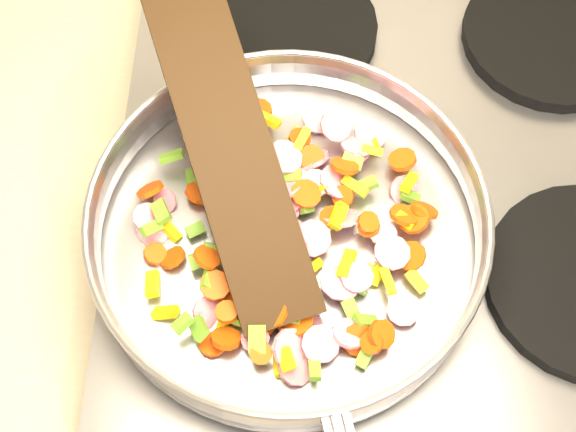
{
  "coord_description": "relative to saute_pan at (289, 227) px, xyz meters",
  "views": [
    {
      "loc": [
        -0.82,
        1.24,
        1.61
      ],
      "look_at": [
        -0.83,
        1.55,
        1.0
      ],
      "focal_mm": 50.0,
      "sensor_mm": 36.0,
      "label": 1
    }
  ],
  "objects": [
    {
      "name": "cooktop",
      "position": [
        0.13,
        0.11,
        -0.07
      ],
      "size": [
        0.6,
        0.6,
        0.04
      ],
      "primitive_type": "cube",
      "color": "#939399",
      "rests_on": "counter_top"
    },
    {
      "name": "grate_fl",
      "position": [
        -0.01,
        -0.03,
        -0.04
      ],
      "size": [
        0.19,
        0.19,
        0.02
      ],
      "primitive_type": "cylinder",
      "color": "black",
      "rests_on": "cooktop"
    },
    {
      "name": "grate_bl",
      "position": [
        -0.01,
        0.25,
        -0.04
      ],
      "size": [
        0.19,
        0.19,
        0.02
      ],
      "primitive_type": "cylinder",
      "color": "black",
      "rests_on": "cooktop"
    },
    {
      "name": "grate_br",
      "position": [
        0.27,
        0.25,
        -0.04
      ],
      "size": [
        0.19,
        0.19,
        0.02
      ],
      "primitive_type": "cylinder",
      "color": "black",
      "rests_on": "cooktop"
    },
    {
      "name": "saute_pan",
      "position": [
        0.0,
        0.0,
        0.0
      ],
      "size": [
        0.39,
        0.55,
        0.05
      ],
      "rotation": [
        0.0,
        0.0,
        0.24
      ],
      "color": "#9E9EA5",
      "rests_on": "grate_fl"
    },
    {
      "name": "vegetable_heap",
      "position": [
        0.0,
        -0.0,
        -0.01
      ],
      "size": [
        0.28,
        0.29,
        0.05
      ],
      "color": "yellow",
      "rests_on": "saute_pan"
    },
    {
      "name": "wooden_spatula",
      "position": [
        -0.05,
        0.05,
        0.04
      ],
      "size": [
        0.17,
        0.31,
        0.11
      ],
      "primitive_type": "cube",
      "rotation": [
        0.0,
        -0.31,
        1.93
      ],
      "color": "black",
      "rests_on": "saute_pan"
    }
  ]
}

